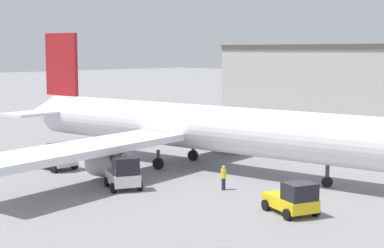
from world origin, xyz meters
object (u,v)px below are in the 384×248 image
at_px(belt_loader_truck, 124,174).
at_px(pushback_tug, 57,157).
at_px(airplane, 182,127).
at_px(baggage_tug, 293,199).
at_px(ground_crew_worker, 224,177).

xyz_separation_m(belt_loader_truck, pushback_tug, (-8.96, 0.72, -0.05)).
bearing_deg(airplane, pushback_tug, -134.24).
relative_size(airplane, baggage_tug, 10.70).
relative_size(baggage_tug, belt_loader_truck, 1.09).
distance_m(baggage_tug, belt_loader_truck, 12.10).
height_order(ground_crew_worker, pushback_tug, pushback_tug).
relative_size(ground_crew_worker, pushback_tug, 0.47).
bearing_deg(pushback_tug, airplane, 51.69).
xyz_separation_m(ground_crew_worker, belt_loader_truck, (-5.02, -4.49, 0.17)).
bearing_deg(pushback_tug, belt_loader_truck, -5.27).
height_order(belt_loader_truck, pushback_tug, belt_loader_truck).
distance_m(airplane, pushback_tug, 10.20).
xyz_separation_m(ground_crew_worker, pushback_tug, (-13.98, -3.77, 0.13)).
distance_m(ground_crew_worker, belt_loader_truck, 6.74).
xyz_separation_m(ground_crew_worker, baggage_tug, (6.79, -1.83, 0.02)).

